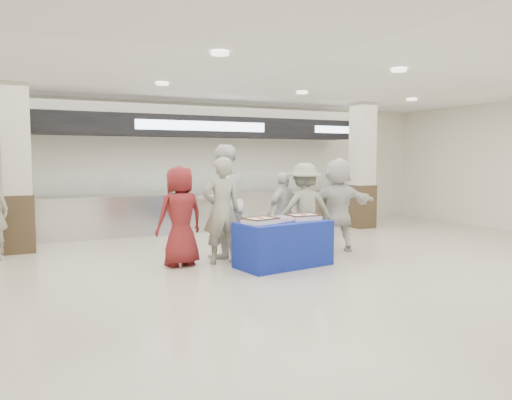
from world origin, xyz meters
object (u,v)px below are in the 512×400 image
display_table (283,244)px  sheet_cake_left (261,220)px  cupcake_tray (282,219)px  chef_short (284,212)px  civilian_maroon (180,216)px  chef_tall (223,201)px  civilian_white (337,205)px  sheet_cake_right (303,216)px  soldier_a (222,211)px  soldier_b (305,209)px

display_table → sheet_cake_left: (-0.44, -0.04, 0.43)m
sheet_cake_left → cupcake_tray: (0.43, 0.08, -0.02)m
chef_short → civilian_maroon: bearing=-10.8°
chef_tall → civilian_white: 2.26m
sheet_cake_left → sheet_cake_right: bearing=8.5°
cupcake_tray → display_table: bearing=-74.0°
chef_tall → chef_short: size_ratio=1.33×
sheet_cake_right → soldier_a: 1.39m
display_table → civilian_maroon: (-1.54, 0.76, 0.46)m
soldier_b → cupcake_tray: bearing=48.7°
cupcake_tray → soldier_a: (-0.84, 0.60, 0.12)m
display_table → civilian_white: 1.84m
sheet_cake_right → soldier_b: soldier_b is taller
soldier_b → display_table: bearing=50.6°
sheet_cake_right → soldier_a: bearing=156.5°
civilian_maroon → chef_tall: chef_tall is taller
soldier_a → civilian_white: size_ratio=1.01×
display_table → civilian_maroon: size_ratio=0.93×
display_table → sheet_cake_right: bearing=1.9°
civilian_white → chef_short: bearing=-9.5°
display_table → cupcake_tray: cupcake_tray is taller
display_table → chef_short: size_ratio=1.02×
chef_short → soldier_a: bearing=-1.9°
civilian_maroon → chef_tall: 1.00m
sheet_cake_right → chef_tall: (-1.07, 1.05, 0.21)m
civilian_white → sheet_cake_right: bearing=41.2°
chef_tall → civilian_maroon: bearing=7.9°
sheet_cake_right → soldier_b: size_ratio=0.30×
sheet_cake_left → soldier_b: 1.55m
display_table → sheet_cake_right: 0.61m
civilian_white → sheet_cake_left: bearing=32.6°
cupcake_tray → chef_tall: chef_tall is taller
civilian_maroon → soldier_b: size_ratio=0.98×
chef_short → civilian_white: civilian_white is taller
sheet_cake_left → civilian_white: 2.19m
sheet_cake_right → soldier_a: size_ratio=0.29×
soldier_a → cupcake_tray: bearing=149.7°
display_table → soldier_b: 1.26m
cupcake_tray → civilian_maroon: size_ratio=0.32×
civilian_maroon → soldier_b: bearing=169.2°
soldier_b → sheet_cake_left: bearing=40.8°
civilian_maroon → soldier_b: 2.41m
display_table → chef_short: 1.34m
civilian_white → cupcake_tray: bearing=35.2°
chef_short → civilian_white: (0.98, -0.36, 0.14)m
soldier_b → civilian_white: size_ratio=0.94×
civilian_white → chef_tall: bearing=1.3°
chef_tall → cupcake_tray: bearing=104.6°
cupcake_tray → sheet_cake_left: bearing=-169.0°
sheet_cake_left → chef_tall: chef_tall is taller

